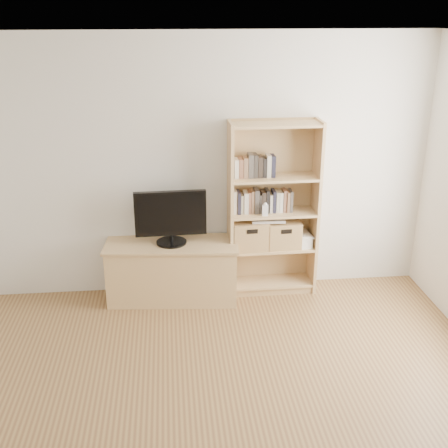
{
  "coord_description": "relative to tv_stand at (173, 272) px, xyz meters",
  "views": [
    {
      "loc": [
        -0.36,
        -2.86,
        2.81
      ],
      "look_at": [
        0.12,
        1.9,
        0.93
      ],
      "focal_mm": 45.0,
      "sensor_mm": 36.0,
      "label": 1
    }
  ],
  "objects": [
    {
      "name": "back_wall",
      "position": [
        0.36,
        0.24,
        1.01
      ],
      "size": [
        4.5,
        0.02,
        2.6
      ],
      "primitive_type": "cube",
      "color": "silver",
      "rests_on": "floor"
    },
    {
      "name": "ceiling",
      "position": [
        0.36,
        -2.26,
        2.31
      ],
      "size": [
        4.5,
        5.0,
        0.01
      ],
      "primitive_type": "cube",
      "color": "white",
      "rests_on": "back_wall"
    },
    {
      "name": "tv_stand",
      "position": [
        0.0,
        0.0,
        0.0
      ],
      "size": [
        1.31,
        0.58,
        0.58
      ],
      "primitive_type": "cube",
      "rotation": [
        0.0,
        0.0,
        -0.08
      ],
      "color": "tan",
      "rests_on": "floor"
    },
    {
      "name": "bookshelf",
      "position": [
        1.02,
        0.08,
        0.6
      ],
      "size": [
        0.9,
        0.33,
        1.79
      ],
      "primitive_type": "cube",
      "rotation": [
        0.0,
        0.0,
        0.01
      ],
      "color": "tan",
      "rests_on": "floor"
    },
    {
      "name": "television",
      "position": [
        0.0,
        0.0,
        0.59
      ],
      "size": [
        0.7,
        0.08,
        0.54
      ],
      "primitive_type": "cube",
      "rotation": [
        0.0,
        0.0,
        0.03
      ],
      "color": "black",
      "rests_on": "tv_stand"
    },
    {
      "name": "books_row_mid",
      "position": [
        1.02,
        0.1,
        0.69
      ],
      "size": [
        0.79,
        0.16,
        0.21
      ],
      "primitive_type": "cube",
      "rotation": [
        0.0,
        0.0,
        0.0
      ],
      "color": "#B2A997",
      "rests_on": "bookshelf"
    },
    {
      "name": "books_row_upper",
      "position": [
        0.82,
        0.1,
        1.06
      ],
      "size": [
        0.41,
        0.16,
        0.22
      ],
      "primitive_type": "cube",
      "rotation": [
        0.0,
        0.0,
        0.02
      ],
      "color": "#B2A997",
      "rests_on": "bookshelf"
    },
    {
      "name": "baby_monitor",
      "position": [
        0.93,
        -0.02,
        0.64
      ],
      "size": [
        0.06,
        0.04,
        0.11
      ],
      "primitive_type": "cube",
      "rotation": [
        0.0,
        0.0,
        -0.12
      ],
      "color": "white",
      "rests_on": "bookshelf"
    },
    {
      "name": "basket_left",
      "position": [
        0.79,
        0.07,
        0.35
      ],
      "size": [
        0.38,
        0.32,
        0.3
      ],
      "primitive_type": "cube",
      "rotation": [
        0.0,
        0.0,
        0.06
      ],
      "color": "olive",
      "rests_on": "bookshelf"
    },
    {
      "name": "basket_right",
      "position": [
        1.13,
        0.08,
        0.34
      ],
      "size": [
        0.35,
        0.29,
        0.27
      ],
      "primitive_type": "cube",
      "rotation": [
        0.0,
        0.0,
        0.05
      ],
      "color": "olive",
      "rests_on": "bookshelf"
    },
    {
      "name": "laptop",
      "position": [
        0.97,
        0.07,
        0.51
      ],
      "size": [
        0.34,
        0.24,
        0.03
      ],
      "primitive_type": "cube",
      "rotation": [
        0.0,
        0.0,
        -0.04
      ],
      "color": "silver",
      "rests_on": "basket_left"
    },
    {
      "name": "magazine_stack",
      "position": [
        1.33,
        0.08,
        0.26
      ],
      "size": [
        0.18,
        0.25,
        0.11
      ],
      "primitive_type": "cube",
      "rotation": [
        0.0,
        0.0,
        0.06
      ],
      "color": "beige",
      "rests_on": "bookshelf"
    }
  ]
}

